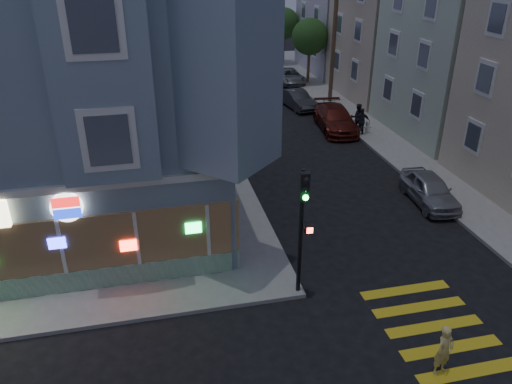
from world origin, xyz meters
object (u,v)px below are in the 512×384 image
object	(u,v)px
street_tree_far	(284,24)
fire_hydrant	(368,126)
utility_pole	(334,38)
pedestrian_b	(362,121)
parked_car_c	(335,119)
parked_car_a	(430,189)
parked_car_d	(290,76)
pedestrian_a	(357,117)
street_tree_near	(310,37)
traffic_signal	(303,213)
running_child	(444,351)
parked_car_b	(297,99)

from	to	relation	value
street_tree_far	fire_hydrant	size ratio (longest dim) A/B	6.54
utility_pole	fire_hydrant	distance (m)	8.42
pedestrian_b	fire_hydrant	xyz separation A→B (m)	(0.49, 0.13, -0.40)
parked_car_c	parked_car_a	bearing A→B (deg)	-80.78
parked_car_d	street_tree_far	bearing A→B (deg)	77.99
utility_pole	pedestrian_b	size ratio (longest dim) A/B	5.45
pedestrian_a	parked_car_d	distance (m)	13.27
utility_pole	street_tree_near	size ratio (longest dim) A/B	1.70
pedestrian_b	traffic_signal	xyz separation A→B (m)	(-8.48, -14.39, 2.23)
utility_pole	street_tree_far	world-z (taller)	utility_pole
parked_car_a	running_child	bearing A→B (deg)	-113.46
pedestrian_b	fire_hydrant	world-z (taller)	pedestrian_b
parked_car_c	parked_car_d	distance (m)	12.45
pedestrian_b	parked_car_c	xyz separation A→B (m)	(-1.15, 1.50, -0.23)
parked_car_c	fire_hydrant	distance (m)	2.14
street_tree_far	street_tree_near	bearing A→B (deg)	-90.00
traffic_signal	street_tree_far	bearing A→B (deg)	83.61
street_tree_near	parked_car_c	bearing A→B (deg)	-99.75
pedestrian_b	parked_car_a	xyz separation A→B (m)	(-0.60, -9.12, -0.30)
pedestrian_b	parked_car_d	world-z (taller)	pedestrian_b
parked_car_a	parked_car_d	xyz separation A→B (m)	(0.00, 23.05, -0.07)
running_child	traffic_signal	bearing A→B (deg)	107.30
pedestrian_a	traffic_signal	bearing A→B (deg)	76.84
running_child	pedestrian_a	distance (m)	20.04
pedestrian_a	parked_car_c	distance (m)	1.43
street_tree_near	pedestrian_b	size ratio (longest dim) A/B	3.21
parked_car_c	parked_car_d	size ratio (longest dim) A/B	1.18
parked_car_a	traffic_signal	size ratio (longest dim) A/B	0.88
parked_car_c	fire_hydrant	world-z (taller)	parked_car_c
running_child	parked_car_c	distance (m)	20.54
pedestrian_a	pedestrian_b	distance (m)	0.69
utility_pole	traffic_signal	size ratio (longest dim) A/B	1.99
running_child	parked_car_c	world-z (taller)	running_child
traffic_signal	running_child	bearing A→B (deg)	-47.41
street_tree_far	pedestrian_a	distance (m)	20.96
street_tree_far	parked_car_c	bearing A→B (deg)	-95.87
fire_hydrant	pedestrian_a	bearing A→B (deg)	131.86
parked_car_a	pedestrian_b	bearing A→B (deg)	90.94
street_tree_near	street_tree_far	bearing A→B (deg)	90.00
parked_car_a	parked_car_b	world-z (taller)	parked_car_a
fire_hydrant	street_tree_near	bearing A→B (deg)	88.25
street_tree_near	traffic_signal	size ratio (longest dim) A/B	1.17
pedestrian_a	fire_hydrant	distance (m)	0.86
utility_pole	parked_car_c	size ratio (longest dim) A/B	1.74
pedestrian_b	traffic_signal	distance (m)	16.85
pedestrian_b	fire_hydrant	size ratio (longest dim) A/B	2.04
running_child	pedestrian_b	distance (m)	19.39
parked_car_a	fire_hydrant	bearing A→B (deg)	87.97
pedestrian_a	parked_car_c	xyz separation A→B (m)	(-1.15, 0.81, -0.27)
utility_pole	fire_hydrant	size ratio (longest dim) A/B	11.10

